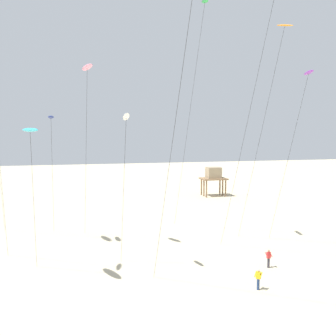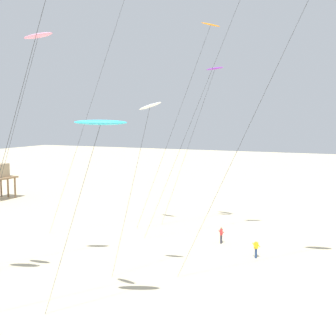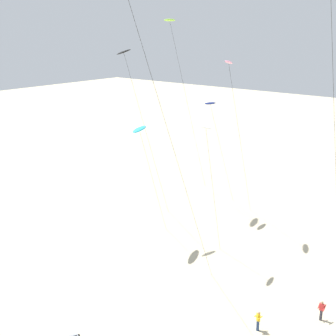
{
  "view_description": "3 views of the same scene",
  "coord_description": "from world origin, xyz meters",
  "px_view_note": "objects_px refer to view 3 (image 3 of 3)",
  "views": [
    {
      "loc": [
        -5.38,
        -19.41,
        12.27
      ],
      "look_at": [
        2.75,
        12.3,
        9.22
      ],
      "focal_mm": 41.84,
      "sensor_mm": 36.0,
      "label": 1
    },
    {
      "loc": [
        -30.78,
        -1.58,
        12.78
      ],
      "look_at": [
        3.3,
        13.63,
        8.48
      ],
      "focal_mm": 48.41,
      "sensor_mm": 36.0,
      "label": 2
    },
    {
      "loc": [
        22.09,
        -19.97,
        22.17
      ],
      "look_at": [
        -0.87,
        8.31,
        10.88
      ],
      "focal_mm": 48.85,
      "sensor_mm": 36.0,
      "label": 3
    }
  ],
  "objects_px": {
    "kite_pink": "(229,65)",
    "kite_cyan": "(140,130)",
    "kite_navy": "(211,105)",
    "kite_flyer_middle": "(258,320)",
    "kite_yellow": "(331,2)",
    "kite_black": "(126,60)",
    "kite_white": "(206,131)",
    "kite_flyer_nearest": "(321,310)",
    "kite_lime": "(170,23)"
  },
  "relations": [
    {
      "from": "kite_pink",
      "to": "kite_cyan",
      "type": "bearing_deg",
      "value": -119.9
    },
    {
      "from": "kite_yellow",
      "to": "kite_flyer_nearest",
      "type": "bearing_deg",
      "value": 62.72
    },
    {
      "from": "kite_lime",
      "to": "kite_cyan",
      "type": "bearing_deg",
      "value": -66.22
    },
    {
      "from": "kite_pink",
      "to": "kite_flyer_nearest",
      "type": "distance_m",
      "value": 25.18
    },
    {
      "from": "kite_black",
      "to": "kite_pink",
      "type": "bearing_deg",
      "value": 42.64
    },
    {
      "from": "kite_navy",
      "to": "kite_flyer_middle",
      "type": "height_order",
      "value": "kite_navy"
    },
    {
      "from": "kite_flyer_nearest",
      "to": "kite_flyer_middle",
      "type": "height_order",
      "value": "same"
    },
    {
      "from": "kite_yellow",
      "to": "kite_flyer_middle",
      "type": "relative_size",
      "value": 14.86
    },
    {
      "from": "kite_cyan",
      "to": "kite_flyer_nearest",
      "type": "height_order",
      "value": "kite_cyan"
    },
    {
      "from": "kite_cyan",
      "to": "kite_navy",
      "type": "relative_size",
      "value": 0.9
    },
    {
      "from": "kite_cyan",
      "to": "kite_yellow",
      "type": "distance_m",
      "value": 22.47
    },
    {
      "from": "kite_cyan",
      "to": "kite_flyer_nearest",
      "type": "xyz_separation_m",
      "value": [
        20.16,
        -1.2,
        -11.45
      ]
    },
    {
      "from": "kite_cyan",
      "to": "kite_lime",
      "type": "height_order",
      "value": "kite_lime"
    },
    {
      "from": "kite_pink",
      "to": "kite_black",
      "type": "height_order",
      "value": "kite_black"
    },
    {
      "from": "kite_yellow",
      "to": "kite_black",
      "type": "distance_m",
      "value": 23.02
    },
    {
      "from": "kite_pink",
      "to": "kite_navy",
      "type": "distance_m",
      "value": 6.52
    },
    {
      "from": "kite_pink",
      "to": "kite_flyer_nearest",
      "type": "bearing_deg",
      "value": -32.35
    },
    {
      "from": "kite_cyan",
      "to": "kite_flyer_nearest",
      "type": "bearing_deg",
      "value": -3.41
    },
    {
      "from": "kite_navy",
      "to": "kite_yellow",
      "type": "xyz_separation_m",
      "value": [
        18.02,
        -13.9,
        10.04
      ]
    },
    {
      "from": "kite_cyan",
      "to": "kite_white",
      "type": "relative_size",
      "value": 0.91
    },
    {
      "from": "kite_navy",
      "to": "kite_yellow",
      "type": "bearing_deg",
      "value": -37.65
    },
    {
      "from": "kite_cyan",
      "to": "kite_black",
      "type": "relative_size",
      "value": 0.63
    },
    {
      "from": "kite_cyan",
      "to": "kite_white",
      "type": "distance_m",
      "value": 7.67
    },
    {
      "from": "kite_pink",
      "to": "kite_navy",
      "type": "bearing_deg",
      "value": 147.67
    },
    {
      "from": "kite_navy",
      "to": "kite_flyer_middle",
      "type": "relative_size",
      "value": 8.37
    },
    {
      "from": "kite_pink",
      "to": "kite_white",
      "type": "height_order",
      "value": "kite_pink"
    },
    {
      "from": "kite_cyan",
      "to": "kite_flyer_middle",
      "type": "height_order",
      "value": "kite_cyan"
    },
    {
      "from": "kite_navy",
      "to": "kite_flyer_middle",
      "type": "xyz_separation_m",
      "value": [
        15.75,
        -16.32,
        -12.7
      ]
    },
    {
      "from": "kite_cyan",
      "to": "kite_white",
      "type": "height_order",
      "value": "kite_white"
    },
    {
      "from": "kite_navy",
      "to": "kite_pink",
      "type": "bearing_deg",
      "value": -32.33
    },
    {
      "from": "kite_black",
      "to": "kite_navy",
      "type": "bearing_deg",
      "value": 66.77
    },
    {
      "from": "kite_cyan",
      "to": "kite_yellow",
      "type": "xyz_separation_m",
      "value": [
        19.19,
        -3.08,
        11.28
      ]
    },
    {
      "from": "kite_navy",
      "to": "kite_flyer_middle",
      "type": "distance_m",
      "value": 25.99
    },
    {
      "from": "kite_navy",
      "to": "kite_lime",
      "type": "xyz_separation_m",
      "value": [
        -5.9,
        -0.09,
        9.04
      ]
    },
    {
      "from": "kite_lime",
      "to": "kite_flyer_middle",
      "type": "height_order",
      "value": "kite_lime"
    },
    {
      "from": "kite_navy",
      "to": "kite_black",
      "type": "relative_size",
      "value": 0.7
    },
    {
      "from": "kite_pink",
      "to": "kite_flyer_middle",
      "type": "distance_m",
      "value": 25.43
    },
    {
      "from": "kite_flyer_nearest",
      "to": "kite_white",
      "type": "bearing_deg",
      "value": 171.82
    },
    {
      "from": "kite_cyan",
      "to": "kite_flyer_middle",
      "type": "relative_size",
      "value": 7.54
    },
    {
      "from": "kite_navy",
      "to": "kite_flyer_nearest",
      "type": "relative_size",
      "value": 8.37
    },
    {
      "from": "kite_lime",
      "to": "kite_flyer_nearest",
      "type": "relative_size",
      "value": 13.83
    },
    {
      "from": "kite_black",
      "to": "kite_yellow",
      "type": "bearing_deg",
      "value": -11.21
    },
    {
      "from": "kite_white",
      "to": "kite_black",
      "type": "distance_m",
      "value": 12.02
    },
    {
      "from": "kite_pink",
      "to": "kite_lime",
      "type": "height_order",
      "value": "kite_lime"
    },
    {
      "from": "kite_flyer_nearest",
      "to": "kite_yellow",
      "type": "bearing_deg",
      "value": -117.28
    },
    {
      "from": "kite_black",
      "to": "kite_flyer_nearest",
      "type": "bearing_deg",
      "value": -6.2
    },
    {
      "from": "kite_white",
      "to": "kite_navy",
      "type": "bearing_deg",
      "value": 122.18
    },
    {
      "from": "kite_flyer_middle",
      "to": "kite_black",
      "type": "bearing_deg",
      "value": 161.09
    },
    {
      "from": "kite_navy",
      "to": "kite_white",
      "type": "height_order",
      "value": "kite_navy"
    },
    {
      "from": "kite_white",
      "to": "kite_black",
      "type": "height_order",
      "value": "kite_black"
    }
  ]
}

